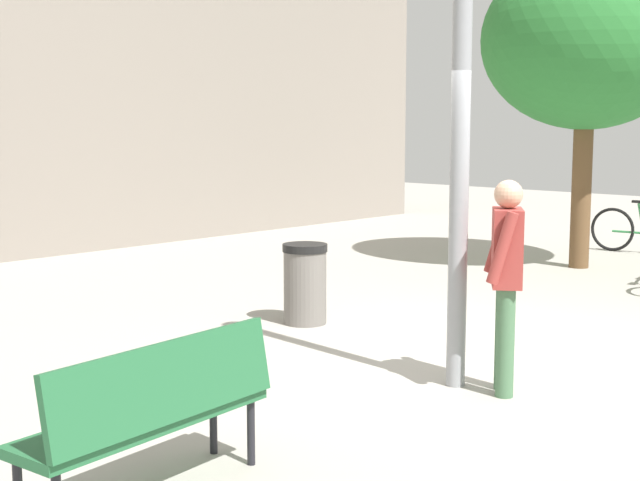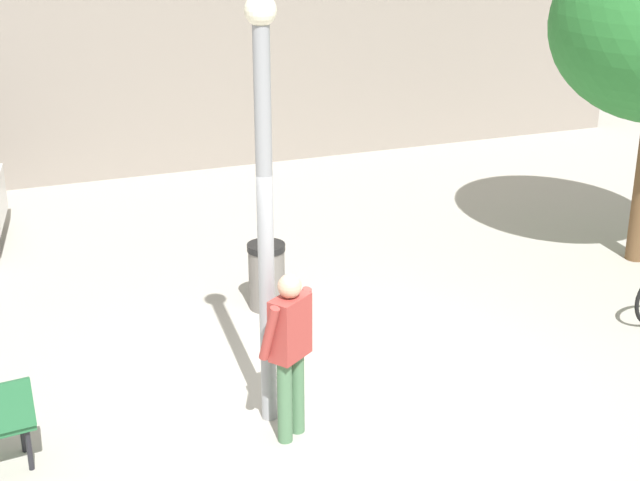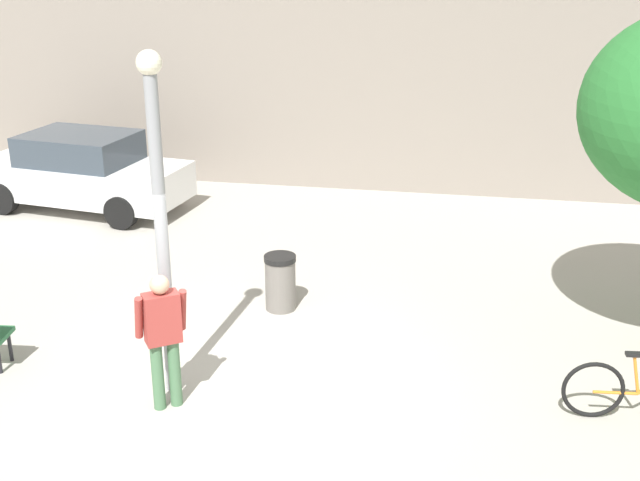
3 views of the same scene
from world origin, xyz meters
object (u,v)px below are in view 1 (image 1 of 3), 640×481
object	(u,v)px
person_by_lamppost	(506,271)
park_bench	(154,406)
plaza_tree	(587,41)
trash_bin	(305,283)
lamppost	(461,94)

from	to	relation	value
person_by_lamppost	park_bench	world-z (taller)	person_by_lamppost
plaza_tree	trash_bin	size ratio (longest dim) A/B	5.34
plaza_tree	park_bench	bearing A→B (deg)	-166.90
lamppost	plaza_tree	distance (m)	6.54
park_bench	plaza_tree	xyz separation A→B (m)	(9.13, 2.13, 2.68)
plaza_tree	trash_bin	world-z (taller)	plaza_tree
trash_bin	person_by_lamppost	bearing A→B (deg)	-103.93
person_by_lamppost	plaza_tree	world-z (taller)	plaza_tree
person_by_lamppost	trash_bin	distance (m)	2.97
plaza_tree	lamppost	bearing A→B (deg)	-161.26
lamppost	person_by_lamppost	size ratio (longest dim) A/B	2.44
lamppost	trash_bin	xyz separation A→B (m)	(0.79, 2.45, -1.89)
park_bench	trash_bin	size ratio (longest dim) A/B	1.94
park_bench	trash_bin	world-z (taller)	park_bench
lamppost	park_bench	size ratio (longest dim) A/B	2.49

